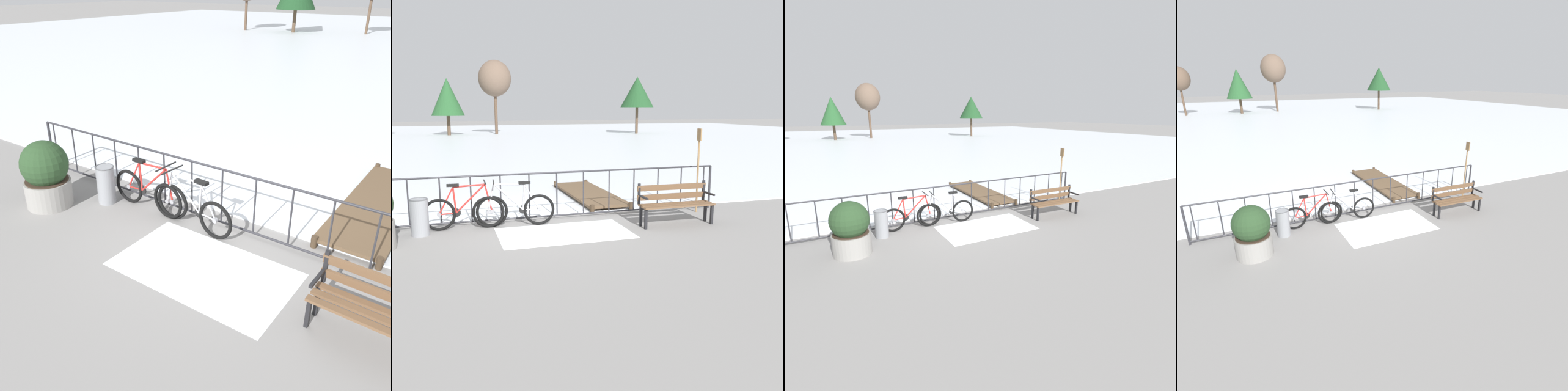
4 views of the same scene
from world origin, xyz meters
The scene contains 15 objects.
ground_plane centered at (0.00, 0.00, 0.00)m, with size 160.00×160.00×0.00m, color gray.
frozen_pond centered at (0.00, 28.40, 0.01)m, with size 80.00×56.00×0.03m, color silver.
snow_patch centered at (0.47, -1.20, 0.00)m, with size 2.60×1.54×0.01m, color white.
railing_fence centered at (0.00, 0.00, 0.56)m, with size 9.06×0.06×1.07m.
bicycle_near_railing centered at (-1.37, -0.27, 0.37)m, with size 1.71×0.52×0.97m.
bicycle_second centered at (-0.39, -0.35, 0.37)m, with size 1.71×0.52×0.97m.
park_bench centered at (2.90, -1.20, 0.51)m, with size 1.61×0.52×0.89m.
planter_with_shrub centered at (-3.05, -1.20, 0.61)m, with size 0.86×0.86×1.25m.
trash_bin centered at (-2.25, -0.51, 0.37)m, with size 0.35×0.35×0.73m.
oar_upright centered at (3.96, -0.32, 1.14)m, with size 0.04×0.16×1.98m.
wooden_dock centered at (2.04, 2.13, 0.12)m, with size 1.10×3.77×0.20m.
tree_west_mid centered at (-7.04, 33.21, 3.94)m, with size 2.28×2.28×5.22m.
tree_centre centered at (3.15, 34.07, 5.09)m, with size 2.98×2.98×6.76m.
tree_east_mid centered at (16.06, 30.92, 3.90)m, with size 3.14×3.14×5.34m.
tree_far_east centered at (-1.14, 33.31, 3.38)m, with size 2.88×2.88×5.03m.
Camera 4 is at (-3.25, -8.20, 3.93)m, focal length 28.45 mm.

